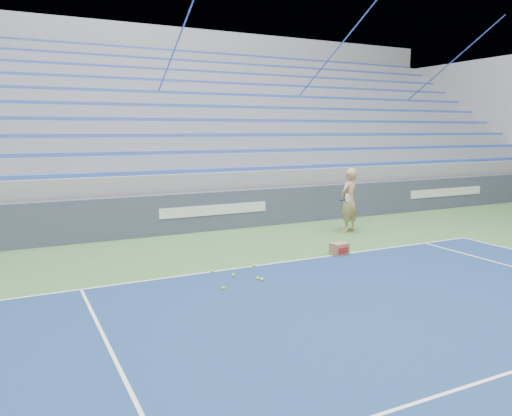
{
  "coord_description": "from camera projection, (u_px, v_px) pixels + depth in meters",
  "views": [
    {
      "loc": [
        -5.15,
        2.85,
        2.82
      ],
      "look_at": [
        -0.38,
        12.38,
        1.15
      ],
      "focal_mm": 35.0,
      "sensor_mm": 36.0,
      "label": 1
    }
  ],
  "objects": [
    {
      "name": "tennis_ball_1",
      "position": [
        254.0,
        265.0,
        10.37
      ],
      "size": [
        0.07,
        0.07,
        0.07
      ],
      "primitive_type": "sphere",
      "color": "#BEF231",
      "rests_on": "ground"
    },
    {
      "name": "tennis_ball_2",
      "position": [
        223.0,
        288.0,
        8.87
      ],
      "size": [
        0.07,
        0.07,
        0.07
      ],
      "primitive_type": "sphere",
      "color": "#BEF231",
      "rests_on": "ground"
    },
    {
      "name": "tennis_player",
      "position": [
        349.0,
        200.0,
        13.84
      ],
      "size": [
        0.99,
        0.94,
        1.78
      ],
      "color": "tan",
      "rests_on": "ground"
    },
    {
      "name": "tennis_ball_6",
      "position": [
        262.0,
        279.0,
        9.39
      ],
      "size": [
        0.07,
        0.07,
        0.07
      ],
      "primitive_type": "sphere",
      "color": "#BEF231",
      "rests_on": "ground"
    },
    {
      "name": "bleachers",
      "position": [
        156.0,
        142.0,
        18.92
      ],
      "size": [
        31.0,
        9.15,
        7.3
      ],
      "color": "gray",
      "rests_on": "ground"
    },
    {
      "name": "tennis_ball_3",
      "position": [
        233.0,
        275.0,
        9.67
      ],
      "size": [
        0.07,
        0.07,
        0.07
      ],
      "primitive_type": "sphere",
      "color": "#BEF231",
      "rests_on": "ground"
    },
    {
      "name": "ball_box",
      "position": [
        339.0,
        249.0,
        11.33
      ],
      "size": [
        0.41,
        0.34,
        0.28
      ],
      "color": "#916846",
      "rests_on": "ground"
    },
    {
      "name": "tennis_ball_0",
      "position": [
        258.0,
        278.0,
        9.47
      ],
      "size": [
        0.07,
        0.07,
        0.07
      ],
      "primitive_type": "sphere",
      "color": "#BEF231",
      "rests_on": "ground"
    },
    {
      "name": "tennis_ball_4",
      "position": [
        212.0,
        271.0,
        9.96
      ],
      "size": [
        0.07,
        0.07,
        0.07
      ],
      "primitive_type": "sphere",
      "color": "#BEF231",
      "rests_on": "ground"
    },
    {
      "name": "tennis_ball_5",
      "position": [
        346.0,
        244.0,
        12.3
      ],
      "size": [
        0.07,
        0.07,
        0.07
      ],
      "primitive_type": "sphere",
      "color": "#BEF231",
      "rests_on": "ground"
    },
    {
      "name": "sponsor_barrier",
      "position": [
        213.0,
        211.0,
        14.15
      ],
      "size": [
        30.0,
        0.32,
        1.1
      ],
      "color": "#3C445C",
      "rests_on": "ground"
    }
  ]
}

